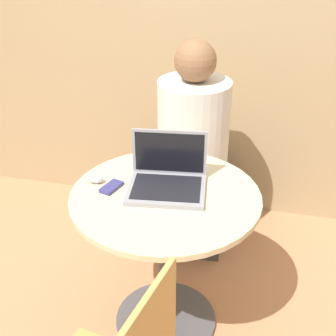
{
  "coord_description": "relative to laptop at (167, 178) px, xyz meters",
  "views": [
    {
      "loc": [
        0.39,
        -1.62,
        1.82
      ],
      "look_at": [
        -0.0,
        0.05,
        0.85
      ],
      "focal_mm": 50.0,
      "sensor_mm": 36.0,
      "label": 1
    }
  ],
  "objects": [
    {
      "name": "ground_plane",
      "position": [
        0.01,
        -0.06,
        -0.8
      ],
      "size": [
        12.0,
        12.0,
        0.0
      ],
      "primitive_type": "plane",
      "color": "tan"
    },
    {
      "name": "round_table",
      "position": [
        0.01,
        -0.06,
        -0.25
      ],
      "size": [
        0.81,
        0.81,
        0.75
      ],
      "color": "#4C4C51",
      "rests_on": "ground_plane"
    },
    {
      "name": "computer_mouse",
      "position": [
        -0.32,
        -0.04,
        -0.03
      ],
      "size": [
        0.07,
        0.04,
        0.04
      ],
      "color": "#B2B2B7",
      "rests_on": "round_table"
    },
    {
      "name": "cell_phone",
      "position": [
        -0.23,
        -0.07,
        -0.04
      ],
      "size": [
        0.09,
        0.12,
        0.02
      ],
      "color": "navy",
      "rests_on": "round_table"
    },
    {
      "name": "back_wall",
      "position": [
        0.01,
        1.06,
        0.5
      ],
      "size": [
        7.0,
        0.05,
        2.6
      ],
      "color": "tan",
      "rests_on": "ground_plane"
    },
    {
      "name": "laptop",
      "position": [
        0.0,
        0.0,
        0.0
      ],
      "size": [
        0.36,
        0.3,
        0.23
      ],
      "color": "gray",
      "rests_on": "round_table"
    },
    {
      "name": "person_seated",
      "position": [
        0.01,
        0.63,
        -0.28
      ],
      "size": [
        0.4,
        0.6,
        1.25
      ],
      "color": "#4C4742",
      "rests_on": "ground_plane"
    }
  ]
}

